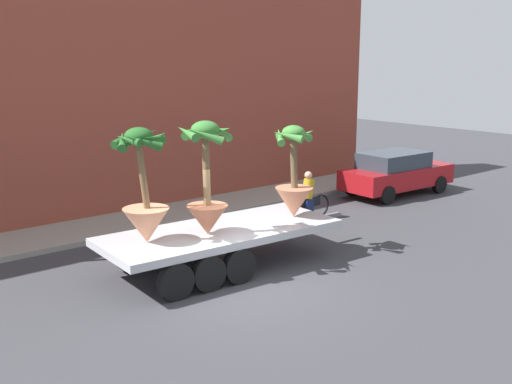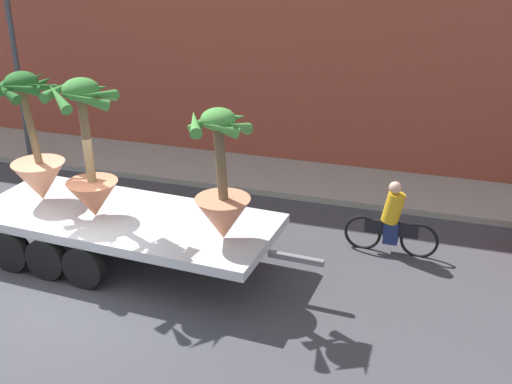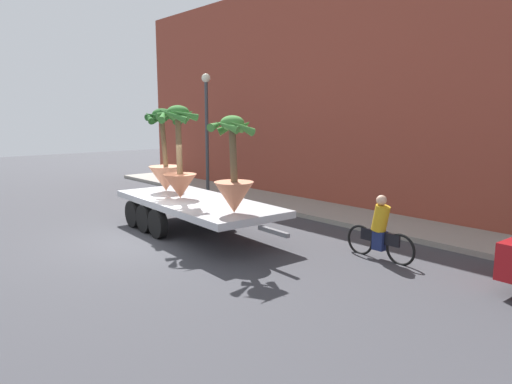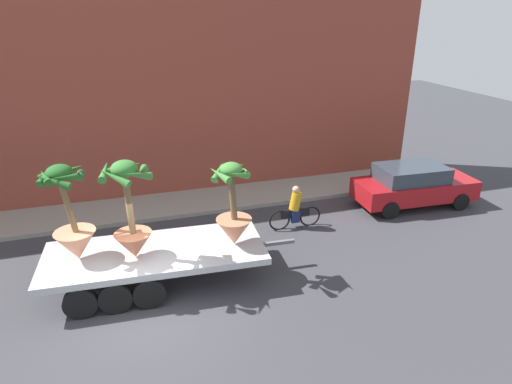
{
  "view_description": "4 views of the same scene",
  "coord_description": "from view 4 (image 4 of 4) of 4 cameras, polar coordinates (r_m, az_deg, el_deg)",
  "views": [
    {
      "loc": [
        -7.92,
        -9.97,
        5.0
      ],
      "look_at": [
        1.83,
        1.7,
        1.59
      ],
      "focal_mm": 42.97,
      "sensor_mm": 36.0,
      "label": 1
    },
    {
      "loc": [
        6.01,
        -8.24,
        6.18
      ],
      "look_at": [
        2.73,
        2.02,
        1.45
      ],
      "focal_mm": 44.79,
      "sensor_mm": 36.0,
      "label": 2
    },
    {
      "loc": [
        11.07,
        -5.88,
        3.31
      ],
      "look_at": [
        2.69,
        1.48,
        1.46
      ],
      "focal_mm": 32.52,
      "sensor_mm": 36.0,
      "label": 3
    },
    {
      "loc": [
        -0.1,
        -9.2,
        6.89
      ],
      "look_at": [
        3.42,
        2.06,
        1.95
      ],
      "focal_mm": 30.93,
      "sensor_mm": 36.0,
      "label": 4
    }
  ],
  "objects": [
    {
      "name": "parked_car",
      "position": [
        17.37,
        19.68,
        0.89
      ],
      "size": [
        4.51,
        2.0,
        1.58
      ],
      "color": "maroon",
      "rests_on": "ground"
    },
    {
      "name": "potted_palm_rear",
      "position": [
        11.35,
        -15.91,
        -3.31
      ],
      "size": [
        1.3,
        1.23,
        2.61
      ],
      "color": "#B26647",
      "rests_on": "flatbed_trailer"
    },
    {
      "name": "sidewalk",
      "position": [
        16.75,
        -15.49,
        -2.18
      ],
      "size": [
        24.0,
        2.2,
        0.15
      ],
      "primitive_type": "cube",
      "color": "gray",
      "rests_on": "ground"
    },
    {
      "name": "potted_palm_front",
      "position": [
        11.81,
        -22.72,
        -3.86
      ],
      "size": [
        1.17,
        1.25,
        2.54
      ],
      "color": "tan",
      "rests_on": "flatbed_trailer"
    },
    {
      "name": "cyclist",
      "position": [
        14.8,
        5.09,
        -2.26
      ],
      "size": [
        1.84,
        0.35,
        1.54
      ],
      "color": "black",
      "rests_on": "ground"
    },
    {
      "name": "potted_palm_middle",
      "position": [
        11.64,
        -2.95,
        -3.0
      ],
      "size": [
        1.13,
        1.1,
        2.33
      ],
      "color": "#C17251",
      "rests_on": "flatbed_trailer"
    },
    {
      "name": "building_facade",
      "position": [
        17.22,
        -17.23,
        12.59
      ],
      "size": [
        24.0,
        1.2,
        8.31
      ],
      "primitive_type": "cube",
      "color": "brown",
      "rests_on": "ground"
    },
    {
      "name": "ground_plane",
      "position": [
        11.5,
        -13.8,
        -14.9
      ],
      "size": [
        60.0,
        60.0,
        0.0
      ],
      "primitive_type": "plane",
      "color": "#38383D"
    },
    {
      "name": "flatbed_trailer",
      "position": [
        12.15,
        -14.04,
        -8.35
      ],
      "size": [
        6.8,
        2.64,
        0.98
      ],
      "color": "#B7BABF",
      "rests_on": "ground"
    }
  ]
}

